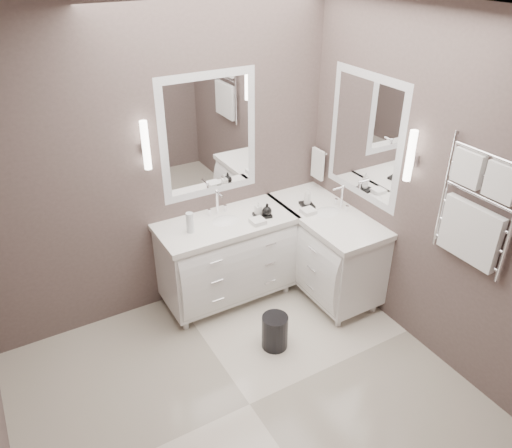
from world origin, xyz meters
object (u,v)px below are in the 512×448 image
vanity_right (324,246)px  towel_ladder (475,214)px  waste_bin (275,332)px  vanity_back (227,255)px

vanity_right → towel_ladder: 1.60m
vanity_right → waste_bin: size_ratio=4.01×
vanity_back → towel_ladder: (1.10, -1.63, 0.91)m
vanity_right → vanity_back: bearing=159.6°
towel_ladder → waste_bin: 1.83m
vanity_back → waste_bin: size_ratio=4.01×
waste_bin → vanity_right: bearing=29.1°
vanity_back → vanity_right: size_ratio=1.00×
towel_ladder → waste_bin: bearing=141.8°
vanity_back → waste_bin: vanity_back is taller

